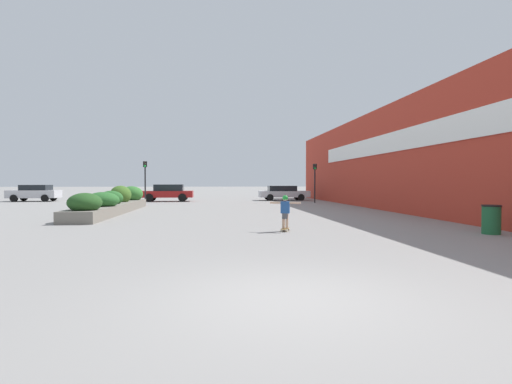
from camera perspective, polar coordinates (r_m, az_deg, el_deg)
The scene contains 12 objects.
ground_plane at distance 5.95m, azimuth 4.55°, elevation -14.94°, with size 300.00×300.00×0.00m, color gray.
building_wall_right at distance 23.23m, azimuth 20.30°, elevation 4.82°, with size 0.67×44.05×6.17m.
planter_box at distance 23.18m, azimuth -19.70°, elevation -1.46°, with size 1.61×12.25×1.47m.
skateboard at distance 13.72m, azimuth 4.19°, elevation -5.32°, with size 0.41×0.62×0.10m.
skateboarder at distance 13.66m, azimuth 4.19°, elevation -2.34°, with size 1.01×0.44×1.14m.
trash_bin at distance 14.95m, azimuth 30.57°, elevation -3.40°, with size 0.59×0.59×0.94m.
car_leftmost at distance 40.15m, azimuth -29.07°, elevation -0.08°, with size 4.08×2.01×1.45m.
car_center_left at distance 41.66m, azimuth 20.46°, elevation -0.00°, with size 4.19×1.92×1.36m.
car_center_right at distance 35.75m, azimuth -12.52°, elevation -0.05°, with size 4.50×1.89×1.48m.
car_rightmost at distance 37.12m, azimuth 3.94°, elevation -0.08°, with size 4.59×1.98×1.35m.
traffic_light_left at distance 32.34m, azimuth -15.56°, elevation 2.41°, with size 0.28×0.30×3.32m.
traffic_light_right at distance 32.82m, azimuth 8.41°, elevation 2.28°, with size 0.28×0.30×3.18m.
Camera 1 is at (-1.04, -5.61, 1.67)m, focal length 28.00 mm.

